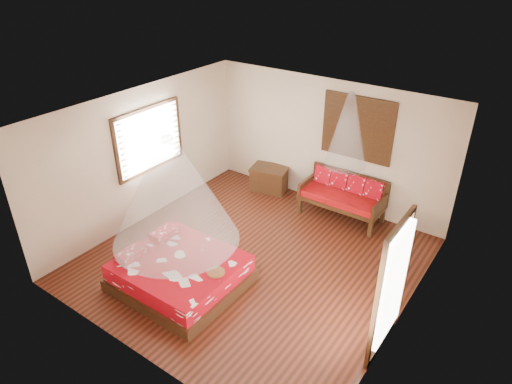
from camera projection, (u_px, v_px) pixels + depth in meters
room at (253, 194)px, 7.83m from camera, size 5.54×5.54×2.84m
bed at (180, 272)px, 7.79m from camera, size 2.01×1.82×0.63m
daybed at (344, 194)px, 9.62m from camera, size 1.75×0.78×0.94m
storage_chest at (269, 179)px, 10.76m from camera, size 0.96×0.79×0.57m
shutter_panel at (357, 128)px, 9.20m from camera, size 1.52×0.06×1.32m
window_left at (150, 139)px, 9.20m from camera, size 0.10×1.74×1.34m
glazed_door at (389, 289)px, 6.19m from camera, size 0.08×1.02×2.16m
wine_tray at (216, 270)px, 7.35m from camera, size 0.30×0.30×0.24m
mosquito_net_main at (172, 190)px, 7.01m from camera, size 2.04×2.04×1.80m
mosquito_net_daybed at (348, 130)px, 8.81m from camera, size 0.83×0.83×1.50m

